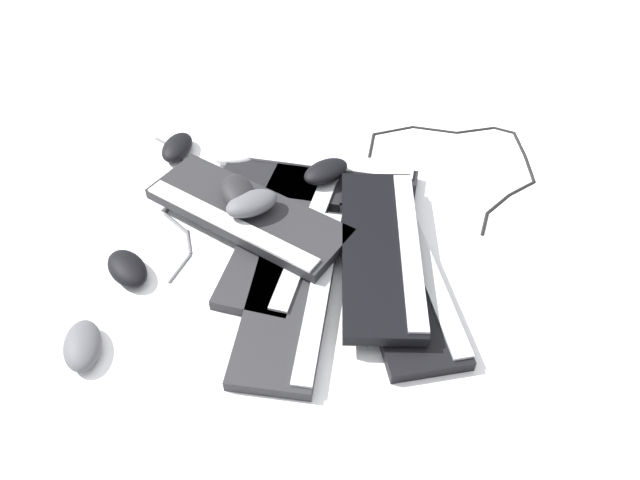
{
  "coord_description": "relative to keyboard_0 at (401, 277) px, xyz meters",
  "views": [
    {
      "loc": [
        0.21,
        -0.82,
        0.93
      ],
      "look_at": [
        0.01,
        0.04,
        0.03
      ],
      "focal_mm": 35.0,
      "sensor_mm": 36.0,
      "label": 1
    }
  ],
  "objects": [
    {
      "name": "mouse_1",
      "position": [
        -0.58,
        0.29,
        0.01
      ],
      "size": [
        0.07,
        0.11,
        0.04
      ],
      "primitive_type": "ellipsoid",
      "rotation": [
        0.0,
        0.0,
        1.6
      ],
      "color": "black",
      "rests_on": "ground"
    },
    {
      "name": "keyboard_5",
      "position": [
        -0.05,
        0.04,
        0.03
      ],
      "size": [
        0.24,
        0.46,
        0.03
      ],
      "color": "black",
      "rests_on": "keyboard_0"
    },
    {
      "name": "mouse_0",
      "position": [
        -0.36,
        0.1,
        0.07
      ],
      "size": [
        0.11,
        0.13,
        0.04
      ],
      "primitive_type": "ellipsoid",
      "rotation": [
        0.0,
        0.0,
        5.28
      ],
      "color": "black",
      "rests_on": "keyboard_4"
    },
    {
      "name": "mouse_4",
      "position": [
        -0.32,
        0.07,
        0.07
      ],
      "size": [
        0.13,
        0.12,
        0.04
      ],
      "primitive_type": "ellipsoid",
      "rotation": [
        0.0,
        0.0,
        0.72
      ],
      "color": "#4C4C51",
      "rests_on": "keyboard_4"
    },
    {
      "name": "mouse_5",
      "position": [
        -0.53,
        -0.1,
        0.01
      ],
      "size": [
        0.13,
        0.12,
        0.04
      ],
      "primitive_type": "ellipsoid",
      "rotation": [
        0.0,
        0.0,
        5.61
      ],
      "color": "black",
      "rests_on": "ground"
    },
    {
      "name": "cable_0",
      "position": [
        -0.52,
        0.13,
        -0.01
      ],
      "size": [
        0.24,
        0.44,
        0.01
      ],
      "color": "#59595B",
      "rests_on": "ground"
    },
    {
      "name": "cable_1",
      "position": [
        0.1,
        0.43,
        -0.01
      ],
      "size": [
        0.4,
        0.4,
        0.01
      ],
      "color": "black",
      "rests_on": "ground"
    },
    {
      "name": "keyboard_3",
      "position": [
        -0.2,
        -0.08,
        0.0
      ],
      "size": [
        0.19,
        0.45,
        0.03
      ],
      "color": "#232326",
      "rests_on": "ground"
    },
    {
      "name": "mouse_2",
      "position": [
        -0.2,
        0.24,
        0.04
      ],
      "size": [
        0.12,
        0.13,
        0.04
      ],
      "primitive_type": "ellipsoid",
      "rotation": [
        0.0,
        0.0,
        0.87
      ],
      "color": "black",
      "rests_on": "keyboard_1"
    },
    {
      "name": "mouse_6",
      "position": [
        -0.43,
        0.28,
        0.01
      ],
      "size": [
        0.12,
        0.09,
        0.04
      ],
      "primitive_type": "ellipsoid",
      "rotation": [
        0.0,
        0.0,
        0.26
      ],
      "color": "silver",
      "rests_on": "ground"
    },
    {
      "name": "keyboard_0",
      "position": [
        0.0,
        0.0,
        0.0
      ],
      "size": [
        0.31,
        0.46,
        0.03
      ],
      "color": "black",
      "rests_on": "ground"
    },
    {
      "name": "keyboard_4",
      "position": [
        -0.34,
        0.08,
        0.03
      ],
      "size": [
        0.46,
        0.3,
        0.03
      ],
      "color": "#232326",
      "rests_on": "keyboard_2"
    },
    {
      "name": "keyboard_1",
      "position": [
        -0.22,
        0.24,
        0.0
      ],
      "size": [
        0.44,
        0.16,
        0.03
      ],
      "color": "black",
      "rests_on": "ground"
    },
    {
      "name": "ground_plane",
      "position": [
        -0.18,
        0.01,
        -0.01
      ],
      "size": [
        3.2,
        3.2,
        0.0
      ],
      "primitive_type": "plane",
      "color": "white"
    },
    {
      "name": "mouse_3",
      "position": [
        -0.52,
        -0.29,
        0.01
      ],
      "size": [
        0.11,
        0.13,
        0.04
      ],
      "primitive_type": "ellipsoid",
      "rotation": [
        0.0,
        0.0,
        2.03
      ],
      "color": "#4C4C51",
      "rests_on": "ground"
    },
    {
      "name": "keyboard_2",
      "position": [
        -0.25,
        0.07,
        0.0
      ],
      "size": [
        0.17,
        0.44,
        0.03
      ],
      "color": "#232326",
      "rests_on": "ground"
    }
  ]
}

